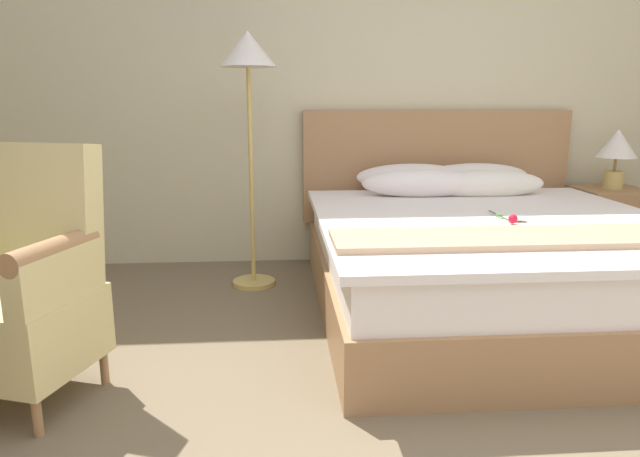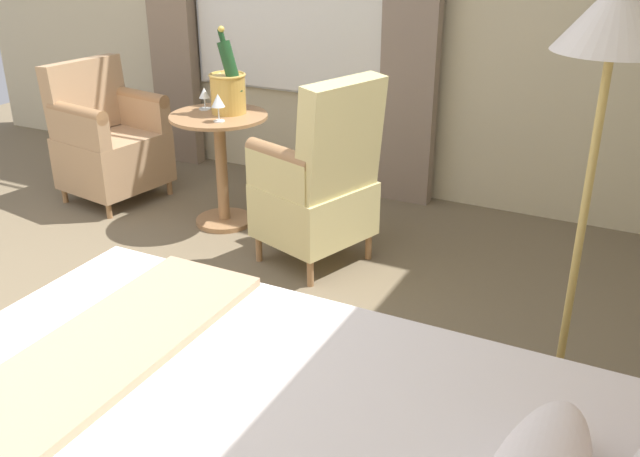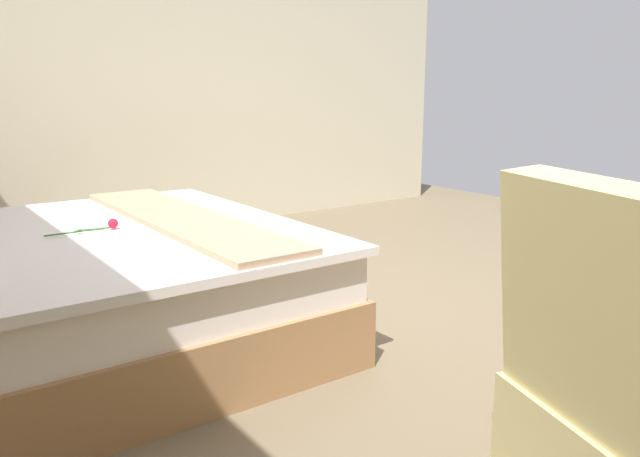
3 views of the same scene
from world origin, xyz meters
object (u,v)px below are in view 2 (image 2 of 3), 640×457
wine_glass_near_bucket (204,95)px  wine_glass_near_edge (218,102)px  champagne_bucket (228,88)px  armchair_facing_bed (108,141)px  side_table_round (221,159)px  armchair_by_window (320,184)px  floor_lamp_brass (608,65)px

wine_glass_near_bucket → wine_glass_near_edge: (0.19, 0.23, 0.03)m
champagne_bucket → armchair_facing_bed: champagne_bucket is taller
side_table_round → wine_glass_near_bucket: (-0.07, -0.14, 0.36)m
champagne_bucket → armchair_by_window: bearing=69.1°
floor_lamp_brass → wine_glass_near_edge: bearing=-114.7°
floor_lamp_brass → side_table_round: (-1.08, -2.17, -0.95)m
side_table_round → armchair_by_window: armchair_by_window is taller
wine_glass_near_bucket → armchair_facing_bed: size_ratio=0.15×
floor_lamp_brass → wine_glass_near_bucket: bearing=-116.3°
side_table_round → armchair_facing_bed: armchair_facing_bed is taller
side_table_round → wine_glass_near_bucket: size_ratio=5.23×
side_table_round → champagne_bucket: 0.43m
armchair_facing_bed → armchair_by_window: bearing=81.7°
floor_lamp_brass → armchair_facing_bed: floor_lamp_brass is taller
floor_lamp_brass → champagne_bucket: bearing=-118.1°
floor_lamp_brass → side_table_round: bearing=-116.4°
wine_glass_near_edge → armchair_by_window: 0.77m
side_table_round → armchair_facing_bed: bearing=-91.7°
champagne_bucket → wine_glass_near_edge: bearing=16.0°
floor_lamp_brass → armchair_facing_bed: (-1.10, -3.08, -0.97)m
floor_lamp_brass → wine_glass_near_edge: 2.36m
champagne_bucket → armchair_by_window: size_ratio=0.48×
floor_lamp_brass → armchair_by_window: 1.87m
armchair_by_window → floor_lamp_brass: bearing=58.4°
champagne_bucket → armchair_by_window: champagne_bucket is taller
wine_glass_near_edge → armchair_facing_bed: bearing=-98.5°
wine_glass_near_edge → armchair_facing_bed: size_ratio=0.17×
champagne_bucket → armchair_by_window: 0.88m
wine_glass_near_edge → armchair_by_window: armchair_by_window is taller
champagne_bucket → wine_glass_near_bucket: size_ratio=3.77×
side_table_round → wine_glass_near_edge: wine_glass_near_edge is taller
floor_lamp_brass → wine_glass_near_edge: size_ratio=10.23×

